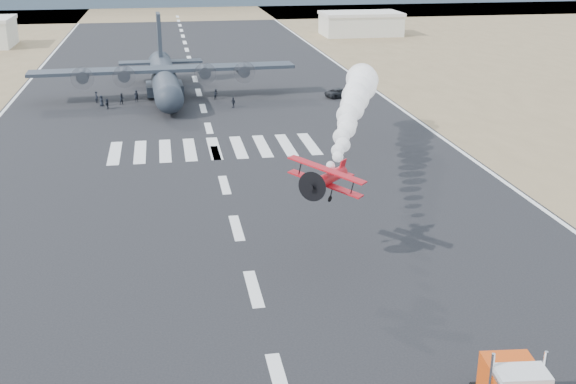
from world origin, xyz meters
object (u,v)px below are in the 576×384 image
object	(u,v)px
transport_aircraft	(164,77)
support_vehicle	(341,93)
crew_f	(107,104)
crew_b	(122,99)
crew_e	(101,101)
hangar_right	(361,23)
aerobatic_biplane	(328,179)
crew_h	(216,94)
crew_d	(233,102)
crew_a	(136,96)
crew_c	(179,101)
crew_g	(97,97)

from	to	relation	value
transport_aircraft	support_vehicle	world-z (taller)	transport_aircraft
crew_f	crew_b	bearing A→B (deg)	150.99
crew_e	transport_aircraft	bearing A→B (deg)	67.83
hangar_right	crew_f	distance (m)	96.81
aerobatic_biplane	crew_h	distance (m)	62.18
support_vehicle	crew_h	distance (m)	20.10
support_vehicle	crew_b	distance (m)	34.68
hangar_right	crew_e	world-z (taller)	hangar_right
crew_d	hangar_right	bearing A→B (deg)	120.91
aerobatic_biplane	crew_e	world-z (taller)	aerobatic_biplane
transport_aircraft	crew_f	size ratio (longest dim) A/B	26.86
hangar_right	crew_a	bearing A→B (deg)	-128.05
aerobatic_biplane	crew_f	world-z (taller)	aerobatic_biplane
hangar_right	crew_f	xyz separation A→B (m)	(-60.27, -75.72, -2.23)
crew_e	crew_d	bearing A→B (deg)	22.93
hangar_right	transport_aircraft	world-z (taller)	transport_aircraft
crew_b	crew_h	xyz separation A→B (m)	(14.66, 1.14, -0.06)
crew_c	crew_d	world-z (taller)	crew_c
crew_b	crew_f	distance (m)	3.44
crew_a	hangar_right	bearing A→B (deg)	-151.25
hangar_right	crew_e	xyz separation A→B (m)	(-61.26, -73.74, -2.17)
crew_a	crew_f	world-z (taller)	crew_a
transport_aircraft	crew_g	distance (m)	11.42
crew_c	crew_d	size ratio (longest dim) A/B	1.03
support_vehicle	crew_h	world-z (taller)	crew_h
crew_f	aerobatic_biplane	bearing A→B (deg)	28.23
support_vehicle	crew_c	size ratio (longest dim) A/B	3.15
aerobatic_biplane	crew_c	size ratio (longest dim) A/B	3.93
hangar_right	crew_f	bearing A→B (deg)	-128.52
crew_a	crew_b	distance (m)	2.54
aerobatic_biplane	crew_h	size ratio (longest dim) A/B	3.93
aerobatic_biplane	crew_e	bearing A→B (deg)	129.29
crew_d	crew_h	xyz separation A→B (m)	(-2.10, 6.31, 0.02)
crew_f	crew_g	distance (m)	4.91
aerobatic_biplane	crew_a	distance (m)	64.46
transport_aircraft	support_vehicle	xyz separation A→B (m)	(28.05, -6.07, -2.40)
transport_aircraft	crew_a	distance (m)	6.41
transport_aircraft	crew_e	size ratio (longest dim) A/B	24.93
hangar_right	crew_f	size ratio (longest dim) A/B	13.17
aerobatic_biplane	crew_d	world-z (taller)	aerobatic_biplane
crew_a	crew_e	distance (m)	5.63
support_vehicle	crew_d	bearing A→B (deg)	84.93
crew_b	crew_d	size ratio (longest dim) A/B	1.10
crew_e	crew_f	world-z (taller)	crew_e
transport_aircraft	crew_f	bearing A→B (deg)	-138.99
crew_a	crew_c	distance (m)	7.83
aerobatic_biplane	crew_b	size ratio (longest dim) A/B	3.68
crew_a	crew_c	xyz separation A→B (m)	(6.45, -4.45, -0.11)
crew_d	crew_h	size ratio (longest dim) A/B	0.97
crew_f	crew_c	bearing A→B (deg)	96.66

